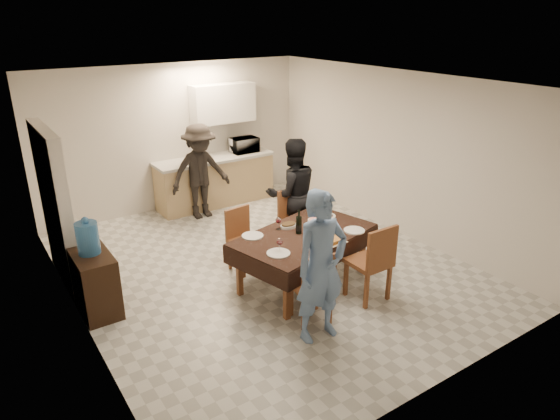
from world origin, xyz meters
The scene contains 33 objects.
floor centered at (0.00, 0.00, 0.00)m, with size 5.00×6.00×0.02m, color beige.
ceiling centered at (0.00, 0.00, 2.60)m, with size 5.00×6.00×0.02m, color white.
wall_back centered at (0.00, 3.00, 1.30)m, with size 5.00×0.02×2.60m, color beige.
wall_front centered at (0.00, -3.00, 1.30)m, with size 5.00×0.02×2.60m, color beige.
wall_left centered at (-2.50, 0.00, 1.30)m, with size 0.02×6.00×2.60m, color beige.
wall_right centered at (2.50, 0.00, 1.30)m, with size 0.02×6.00×2.60m, color beige.
stub_partition centered at (-2.42, 1.20, 1.05)m, with size 0.15×1.40×2.10m, color silver.
kitchen_base_cabinet centered at (0.60, 2.68, 0.43)m, with size 2.20×0.60×0.86m, color tan.
kitchen_worktop centered at (0.60, 2.68, 0.89)m, with size 2.24×0.64×0.05m, color #B1B1AC.
upper_cabinet centered at (0.90, 2.82, 1.85)m, with size 1.20×0.34×0.70m, color silver.
dining_table centered at (0.20, -0.66, 0.69)m, with size 2.05×1.49×0.72m.
chair_near_left centered at (-0.25, -1.50, 0.56)m, with size 0.48×0.49×0.50m.
chair_near_right centered at (0.65, -1.51, 0.63)m, with size 0.47×0.47×0.56m.
chair_far_left centered at (-0.25, 0.00, 0.54)m, with size 0.45×0.45×0.48m.
chair_far_right centered at (0.65, 0.00, 0.60)m, with size 0.45×0.45×0.53m.
console centered at (-2.28, 0.22, 0.38)m, with size 0.41×0.83×0.77m, color black.
water_jug centered at (-2.28, 0.22, 0.96)m, with size 0.26×0.26×0.39m, color #3777BB.
wine_bottle centered at (0.15, -0.61, 0.88)m, with size 0.08×0.08×0.32m, color black, non-canonical shape.
water_pitcher centered at (0.55, -0.71, 0.82)m, with size 0.13×0.13×0.20m, color white.
savoury_tart centered at (0.30, -1.04, 0.75)m, with size 0.40×0.30×0.05m, color #B27734.
salad_bowl centered at (0.50, -0.48, 0.75)m, with size 0.17×0.17×0.07m, color silver.
mushroom_dish centered at (0.15, -0.38, 0.74)m, with size 0.22×0.22×0.04m, color silver.
wine_glass_a centered at (-0.35, -0.91, 0.81)m, with size 0.08×0.08×0.17m, color white, non-canonical shape.
wine_glass_b centered at (0.75, -0.41, 0.81)m, with size 0.08×0.08×0.18m, color white, non-canonical shape.
wine_glass_c centered at (0.00, -0.36, 0.81)m, with size 0.08×0.08×0.18m, color white, non-canonical shape.
plate_near_left centered at (-0.40, -0.96, 0.73)m, with size 0.28×0.28×0.02m, color silver.
plate_near_right centered at (0.80, -0.96, 0.73)m, with size 0.28×0.28×0.02m, color silver.
plate_far_left centered at (-0.40, -0.36, 0.73)m, with size 0.28×0.28×0.02m, color silver.
plate_far_right centered at (0.80, -0.36, 0.73)m, with size 0.28×0.28×0.02m, color silver.
microwave centered at (1.24, 2.68, 1.05)m, with size 0.50×0.34×0.28m, color silver.
person_near centered at (-0.35, -1.71, 0.86)m, with size 0.63×0.41×1.73m, color #6181B3.
person_far centered at (0.75, 0.39, 0.85)m, with size 0.83×0.64×1.70m, color black.
person_kitchen centered at (0.10, 2.23, 0.83)m, with size 1.08×0.62×1.67m, color black.
Camera 1 is at (-3.35, -5.39, 3.40)m, focal length 32.00 mm.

